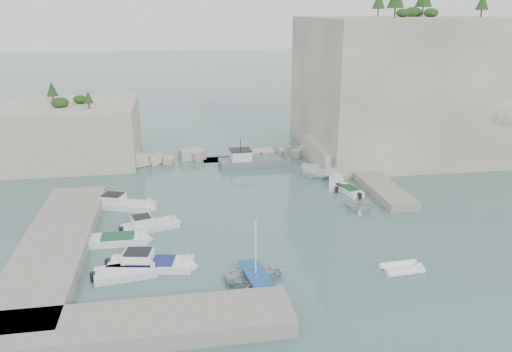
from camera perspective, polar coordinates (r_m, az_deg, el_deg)
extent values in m
plane|color=slate|center=(42.67, 1.35, -6.36)|extent=(400.00, 400.00, 0.00)
cube|color=beige|center=(68.80, 17.03, 9.85)|extent=(26.00, 22.00, 17.00)
cube|color=beige|center=(61.89, 10.08, 2.59)|extent=(8.00, 10.00, 2.50)
cube|color=beige|center=(65.83, -20.41, 4.69)|extent=(16.00, 14.00, 7.00)
cube|color=#9E9689|center=(41.99, -22.00, -7.42)|extent=(5.00, 24.00, 1.10)
cube|color=#9E9689|center=(30.98, -13.18, -16.24)|extent=(18.00, 4.00, 1.10)
cube|color=#9E9689|center=(55.22, 13.24, -0.51)|extent=(3.00, 16.00, 0.80)
cube|color=beige|center=(62.75, -3.34, 2.55)|extent=(28.00, 3.00, 1.40)
imported|color=silver|center=(35.62, -0.04, -11.75)|extent=(4.73, 3.69, 0.89)
imported|color=silver|center=(47.87, 11.61, -3.90)|extent=(3.65, 3.44, 1.53)
imported|color=white|center=(56.35, 7.63, -0.21)|extent=(5.33, 3.03, 1.94)
cylinder|color=white|center=(34.40, -0.04, -8.09)|extent=(0.10, 0.10, 4.20)
cone|color=#1E4219|center=(69.01, 24.49, 17.70)|extent=(1.57, 1.57, 1.96)
cone|color=#1E4219|center=(73.69, 13.87, 18.92)|extent=(1.79, 1.79, 2.24)
cone|color=#1E4219|center=(67.25, -22.30, 9.21)|extent=(1.40, 1.40, 1.75)
cone|color=#1E4219|center=(61.50, -18.63, 8.55)|extent=(1.12, 1.12, 1.40)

